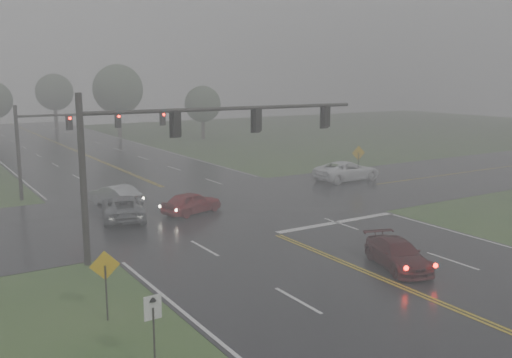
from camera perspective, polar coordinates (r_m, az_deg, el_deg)
ground at (r=21.95m, az=23.84°, el=-13.79°), size 180.00×180.00×0.00m
main_road at (r=36.30m, az=-3.14°, el=-3.45°), size 18.00×160.00×0.02m
cross_street at (r=38.02m, az=-4.60°, el=-2.83°), size 120.00×14.00×0.02m
stop_bar at (r=34.29m, az=8.07°, el=-4.36°), size 8.50×0.50×0.01m
sedan_maroon at (r=27.07m, az=13.92°, el=-8.60°), size 3.04×4.68×1.26m
sedan_red at (r=36.40m, az=-6.44°, el=-3.46°), size 4.41×2.79×1.40m
sedan_silver at (r=39.36m, az=-13.88°, el=-2.65°), size 2.62×4.59×1.43m
car_grey at (r=35.72m, az=-13.10°, el=-3.93°), size 3.73×5.68×1.45m
pickup_white at (r=48.02m, az=9.07°, el=-0.15°), size 5.76×2.66×1.60m
signal_gantry_near at (r=28.28m, az=-7.46°, el=4.05°), size 15.64×0.35×7.89m
signal_gantry_far at (r=43.44m, az=-17.88°, el=4.60°), size 12.17×0.34×6.63m
sign_diamond_west at (r=21.07m, az=-14.84°, el=-9.15°), size 1.07×0.18×2.58m
sign_arrow_white at (r=17.14m, az=-10.24°, el=-13.70°), size 0.55×0.10×2.45m
sign_diamond_east at (r=47.86m, az=10.21°, el=2.17°), size 1.21×0.25×2.92m
tree_ne_a at (r=82.26m, az=-13.64°, el=8.70°), size 6.92×6.92×10.16m
tree_e_near at (r=78.37m, az=-5.36°, el=7.47°), size 4.93×4.93×7.24m
tree_n_far at (r=100.70m, az=-19.51°, el=8.18°), size 6.06×6.06×8.91m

